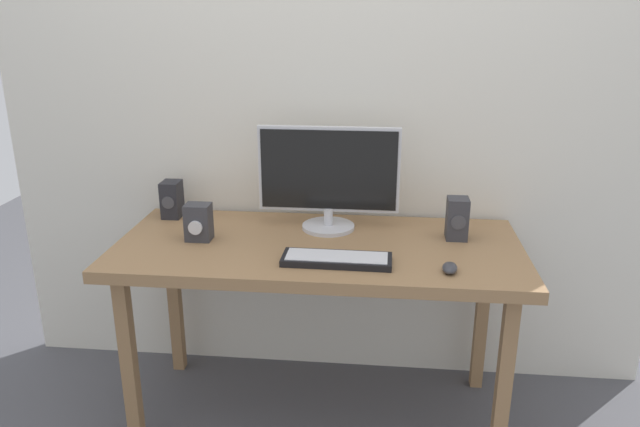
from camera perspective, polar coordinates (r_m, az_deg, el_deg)
ground_plane at (r=2.69m, az=-0.16°, el=-17.98°), size 6.00×6.00×0.00m
wall_back at (r=2.54m, az=0.77°, el=16.35°), size 2.82×0.04×3.00m
desk at (r=2.34m, az=-0.17°, el=-4.44°), size 1.54×0.69×0.76m
monitor at (r=2.41m, az=0.82°, el=3.47°), size 0.56×0.21×0.41m
keyboard_primary at (r=2.14m, az=1.58°, el=-4.30°), size 0.39×0.14×0.03m
mouse at (r=2.11m, az=12.07°, el=-5.01°), size 0.06×0.09×0.03m
speaker_right at (r=2.39m, az=12.73°, el=-0.47°), size 0.08×0.09×0.16m
speaker_left at (r=2.66m, az=-13.71°, el=1.30°), size 0.08×0.10×0.16m
audio_controller at (r=2.37m, az=-11.32°, el=-0.81°), size 0.10×0.09×0.14m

